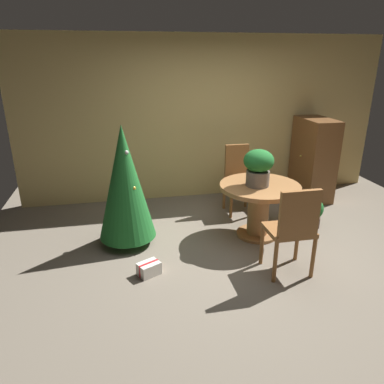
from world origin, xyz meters
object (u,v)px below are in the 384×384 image
(round_dining_table, at_px, (259,201))
(gift_box_cream, at_px, (149,269))
(wooden_cabinet, at_px, (313,159))
(wooden_chair_near, at_px, (293,226))
(wooden_chair_far, at_px, (238,175))
(potted_plant, at_px, (312,212))
(flower_vase, at_px, (259,166))
(holiday_tree, at_px, (125,183))

(round_dining_table, relative_size, gift_box_cream, 3.65)
(gift_box_cream, relative_size, wooden_cabinet, 0.21)
(wooden_chair_near, relative_size, wooden_chair_far, 1.00)
(wooden_chair_near, height_order, gift_box_cream, wooden_chair_near)
(wooden_cabinet, distance_m, potted_plant, 1.29)
(gift_box_cream, distance_m, wooden_cabinet, 3.47)
(gift_box_cream, xyz_separation_m, wooden_cabinet, (2.90, 1.81, 0.60))
(flower_vase, relative_size, potted_plant, 1.08)
(flower_vase, xyz_separation_m, gift_box_cream, (-1.46, -0.63, -0.91))
(wooden_chair_far, distance_m, wooden_cabinet, 1.43)
(gift_box_cream, xyz_separation_m, potted_plant, (2.34, 0.74, 0.16))
(potted_plant, bearing_deg, wooden_chair_near, -128.67)
(wooden_chair_near, xyz_separation_m, wooden_chair_far, (0.00, 1.82, -0.01))
(flower_vase, distance_m, holiday_tree, 1.67)
(flower_vase, height_order, gift_box_cream, flower_vase)
(wooden_chair_near, xyz_separation_m, holiday_tree, (-1.70, 1.09, 0.23))
(potted_plant, bearing_deg, gift_box_cream, -162.55)
(flower_vase, relative_size, holiday_tree, 0.31)
(round_dining_table, bearing_deg, wooden_chair_far, 90.00)
(holiday_tree, distance_m, potted_plant, 2.60)
(gift_box_cream, distance_m, potted_plant, 2.46)
(round_dining_table, height_order, holiday_tree, holiday_tree)
(flower_vase, bearing_deg, round_dining_table, 24.03)
(wooden_chair_near, relative_size, gift_box_cream, 3.60)
(wooden_cabinet, height_order, potted_plant, wooden_cabinet)
(wooden_chair_far, xyz_separation_m, wooden_cabinet, (1.39, 0.29, 0.10))
(flower_vase, distance_m, wooden_chair_near, 1.01)
(potted_plant, bearing_deg, flower_vase, -172.98)
(round_dining_table, height_order, wooden_chair_near, wooden_chair_near)
(holiday_tree, bearing_deg, potted_plant, -1.22)
(gift_box_cream, bearing_deg, wooden_cabinet, 31.93)
(round_dining_table, bearing_deg, wooden_cabinet, 39.79)
(flower_vase, bearing_deg, gift_box_cream, -156.77)
(round_dining_table, xyz_separation_m, wooden_chair_near, (0.00, -0.95, 0.09))
(wooden_chair_far, bearing_deg, potted_plant, -43.22)
(gift_box_cream, relative_size, potted_plant, 0.65)
(wooden_chair_far, distance_m, gift_box_cream, 2.20)
(wooden_chair_near, bearing_deg, wooden_cabinet, 56.57)
(gift_box_cream, bearing_deg, round_dining_table, 23.26)
(wooden_chair_far, bearing_deg, wooden_chair_near, -90.00)
(wooden_chair_near, xyz_separation_m, gift_box_cream, (-1.51, 0.30, -0.51))
(wooden_cabinet, bearing_deg, round_dining_table, -140.21)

